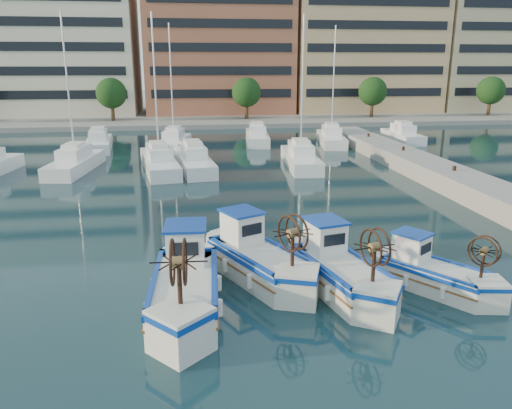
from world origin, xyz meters
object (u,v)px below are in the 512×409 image
object	(u,v)px
fishing_boat_b	(258,257)
fishing_boat_c	(339,269)
fishing_boat_d	(433,272)
fishing_boat_a	(185,284)

from	to	relation	value
fishing_boat_b	fishing_boat_c	distance (m)	3.08
fishing_boat_c	fishing_boat_d	xyz separation A→B (m)	(3.36, -0.38, -0.14)
fishing_boat_b	fishing_boat_d	world-z (taller)	fishing_boat_b
fishing_boat_a	fishing_boat_b	xyz separation A→B (m)	(2.72, 2.12, -0.05)
fishing_boat_a	fishing_boat_b	world-z (taller)	fishing_boat_a
fishing_boat_b	fishing_boat_c	size ratio (longest dim) A/B	1.03
fishing_boat_b	fishing_boat_d	bearing A→B (deg)	-42.18
fishing_boat_a	fishing_boat_c	size ratio (longest dim) A/B	1.07
fishing_boat_d	fishing_boat_b	bearing A→B (deg)	127.86
fishing_boat_b	fishing_boat_c	xyz separation A→B (m)	(2.73, -1.42, -0.02)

